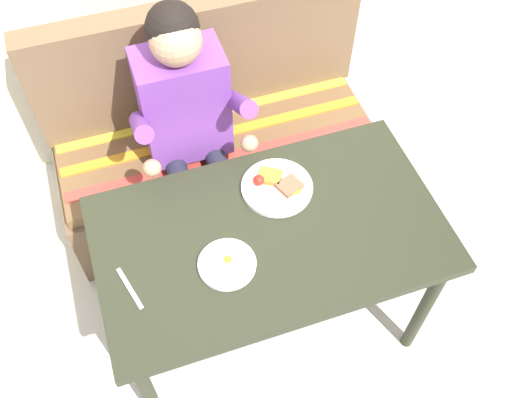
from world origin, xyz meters
name	(u,v)px	position (x,y,z in m)	size (l,w,h in m)	color
ground_plane	(267,319)	(0.00, 0.00, 0.00)	(8.00, 8.00, 0.00)	beige
table	(270,243)	(0.00, 0.00, 0.65)	(1.20, 0.70, 0.73)	#272A1B
couch	(214,147)	(0.00, 0.76, 0.33)	(1.44, 0.56, 1.00)	brown
person	(188,119)	(-0.13, 0.59, 0.74)	(0.45, 0.61, 1.21)	#723A93
plate_breakfast	(277,186)	(0.09, 0.16, 0.74)	(0.26, 0.26, 0.05)	white
plate_eggs	(227,264)	(-0.18, -0.08, 0.74)	(0.19, 0.19, 0.04)	white
fork	(130,288)	(-0.50, -0.06, 0.73)	(0.01, 0.17, 0.01)	silver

